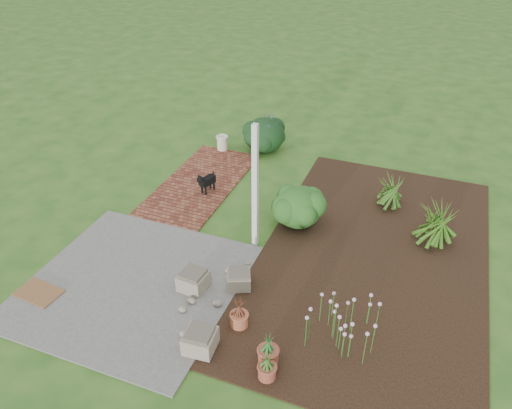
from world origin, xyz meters
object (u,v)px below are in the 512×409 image
(black_dog, at_px, (206,181))
(stone_trough_near, at_px, (200,341))
(cream_ceramic_urn, at_px, (222,143))
(evergreen_shrub, at_px, (298,206))

(black_dog, bearing_deg, stone_trough_near, -48.09)
(black_dog, xyz_separation_m, cream_ceramic_urn, (-0.54, 2.05, -0.10))
(evergreen_shrub, bearing_deg, stone_trough_near, -96.00)
(stone_trough_near, xyz_separation_m, cream_ceramic_urn, (-2.40, 6.08, 0.03))
(stone_trough_near, bearing_deg, cream_ceramic_urn, 111.57)
(stone_trough_near, relative_size, black_dog, 0.82)
(stone_trough_near, relative_size, evergreen_shrub, 0.47)
(black_dog, xyz_separation_m, evergreen_shrub, (2.24, -0.42, 0.11))
(cream_ceramic_urn, xyz_separation_m, evergreen_shrub, (2.78, -2.47, 0.22))
(black_dog, height_order, evergreen_shrub, evergreen_shrub)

